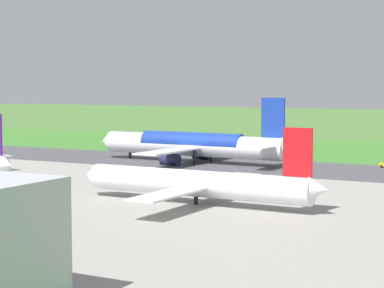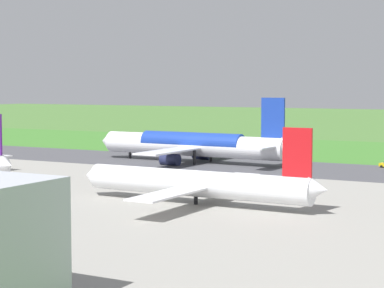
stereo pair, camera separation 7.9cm
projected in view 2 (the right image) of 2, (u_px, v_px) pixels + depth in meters
ground_plane at (150, 160)px, 179.76m from camera, size 800.00×800.00×0.00m
runway_asphalt at (150, 160)px, 179.75m from camera, size 600.00×29.84×0.06m
apron_concrete at (21, 182)px, 138.92m from camera, size 440.00×110.00×0.05m
grass_verge_foreground at (226, 147)px, 217.63m from camera, size 600.00×80.00×0.04m
airliner_main at (193, 145)px, 173.51m from camera, size 54.07×44.17×15.88m
airliner_parked_near at (197, 183)px, 112.72m from camera, size 42.86×34.98×12.54m
no_stopping_sign at (286, 146)px, 204.58m from camera, size 0.60×0.10×2.61m
traffic_cone_orange at (280, 149)px, 208.71m from camera, size 0.40×0.40×0.55m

